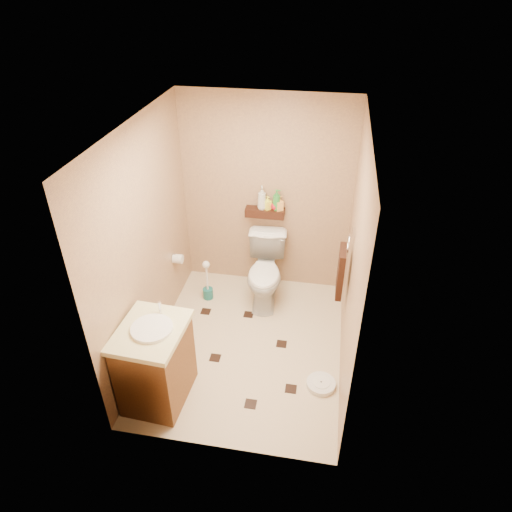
# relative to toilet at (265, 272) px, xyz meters

# --- Properties ---
(ground) EXTENTS (2.50, 2.50, 0.00)m
(ground) POSITION_rel_toilet_xyz_m (-0.07, -0.83, -0.40)
(ground) COLOR beige
(ground) RESTS_ON ground
(wall_back) EXTENTS (2.00, 0.04, 2.40)m
(wall_back) POSITION_rel_toilet_xyz_m (-0.07, 0.42, 0.80)
(wall_back) COLOR #9D7459
(wall_back) RESTS_ON ground
(wall_front) EXTENTS (2.00, 0.04, 2.40)m
(wall_front) POSITION_rel_toilet_xyz_m (-0.07, -2.08, 0.80)
(wall_front) COLOR #9D7459
(wall_front) RESTS_ON ground
(wall_left) EXTENTS (0.04, 2.50, 2.40)m
(wall_left) POSITION_rel_toilet_xyz_m (-1.07, -0.83, 0.80)
(wall_left) COLOR #9D7459
(wall_left) RESTS_ON ground
(wall_right) EXTENTS (0.04, 2.50, 2.40)m
(wall_right) POSITION_rel_toilet_xyz_m (0.93, -0.83, 0.80)
(wall_right) COLOR #9D7459
(wall_right) RESTS_ON ground
(ceiling) EXTENTS (2.00, 2.50, 0.02)m
(ceiling) POSITION_rel_toilet_xyz_m (-0.07, -0.83, 2.00)
(ceiling) COLOR white
(ceiling) RESTS_ON wall_back
(wall_shelf) EXTENTS (0.46, 0.14, 0.10)m
(wall_shelf) POSITION_rel_toilet_xyz_m (-0.07, 0.34, 0.62)
(wall_shelf) COLOR #35180E
(wall_shelf) RESTS_ON wall_back
(floor_accents) EXTENTS (1.24, 1.37, 0.01)m
(floor_accents) POSITION_rel_toilet_xyz_m (-0.05, -0.91, -0.40)
(floor_accents) COLOR black
(floor_accents) RESTS_ON ground
(toilet) EXTENTS (0.51, 0.83, 0.81)m
(toilet) POSITION_rel_toilet_xyz_m (0.00, 0.00, 0.00)
(toilet) COLOR white
(toilet) RESTS_ON ground
(vanity) EXTENTS (0.61, 0.72, 0.97)m
(vanity) POSITION_rel_toilet_xyz_m (-0.77, -1.63, 0.03)
(vanity) COLOR brown
(vanity) RESTS_ON ground
(bathroom_scale) EXTENTS (0.36, 0.36, 0.06)m
(bathroom_scale) POSITION_rel_toilet_xyz_m (0.75, -1.26, -0.38)
(bathroom_scale) COLOR white
(bathroom_scale) RESTS_ON ground
(toilet_brush) EXTENTS (0.12, 0.12, 0.54)m
(toilet_brush) POSITION_rel_toilet_xyz_m (-0.70, -0.10, -0.21)
(toilet_brush) COLOR #196766
(toilet_brush) RESTS_ON ground
(towel_ring) EXTENTS (0.12, 0.30, 0.76)m
(towel_ring) POSITION_rel_toilet_xyz_m (0.85, -0.58, 0.54)
(towel_ring) COLOR silver
(towel_ring) RESTS_ON wall_right
(toilet_paper) EXTENTS (0.12, 0.11, 0.12)m
(toilet_paper) POSITION_rel_toilet_xyz_m (-1.01, -0.18, 0.20)
(toilet_paper) COLOR white
(toilet_paper) RESTS_ON wall_left
(bottle_a) EXTENTS (0.13, 0.13, 0.28)m
(bottle_a) POSITION_rel_toilet_xyz_m (-0.10, 0.34, 0.80)
(bottle_a) COLOR beige
(bottle_a) RESTS_ON wall_shelf
(bottle_b) EXTENTS (0.10, 0.10, 0.16)m
(bottle_b) POSITION_rel_toilet_xyz_m (-0.04, 0.34, 0.75)
(bottle_b) COLOR #FFFA35
(bottle_b) RESTS_ON wall_shelf
(bottle_c) EXTENTS (0.13, 0.13, 0.13)m
(bottle_c) POSITION_rel_toilet_xyz_m (0.05, 0.34, 0.73)
(bottle_c) COLOR red
(bottle_c) RESTS_ON wall_shelf
(bottle_d) EXTENTS (0.11, 0.11, 0.26)m
(bottle_d) POSITION_rel_toilet_xyz_m (0.07, 0.34, 0.79)
(bottle_d) COLOR #2C8631
(bottle_d) RESTS_ON wall_shelf
(bottle_e) EXTENTS (0.11, 0.11, 0.18)m
(bottle_e) POSITION_rel_toilet_xyz_m (0.10, 0.34, 0.75)
(bottle_e) COLOR #FDB354
(bottle_e) RESTS_ON wall_shelf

